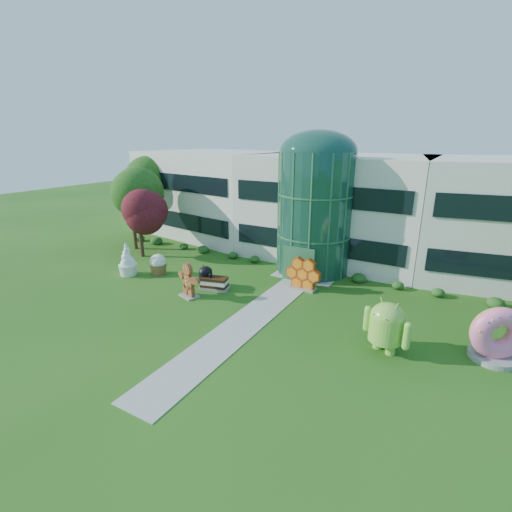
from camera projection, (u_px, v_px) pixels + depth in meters
The scene contains 14 objects.
ground at pixel (236, 330), 21.86m from camera, with size 140.00×140.00×0.00m, color #215114.
building at pixel (338, 205), 35.27m from camera, with size 46.00×15.00×9.30m, color beige, non-canonical shape.
atrium at pixel (315, 214), 30.24m from camera, with size 6.00×6.00×9.80m, color #194738.
walkway at pixel (253, 317), 23.50m from camera, with size 2.40×20.00×0.04m, color #9E9E93.
tree_red at pixel (140, 226), 34.49m from camera, with size 4.00×4.00×6.00m, color #3F0C14, non-canonical shape.
trees_backdrop at pixel (319, 220), 31.28m from camera, with size 52.00×8.00×8.40m, color #194411, non-canonical shape.
android_green at pixel (387, 323), 19.31m from camera, with size 2.86×1.91×3.25m, color #80C53F, non-canonical shape.
android_black at pixel (206, 275), 27.97m from camera, with size 1.68×1.13×1.91m, color black, non-canonical shape.
donut at pixel (498, 333), 18.62m from camera, with size 2.86×1.38×2.98m, color #F35C8C, non-canonical shape.
gingerbread at pixel (188, 280), 26.12m from camera, with size 2.77×1.07×2.56m, color brown, non-canonical shape.
ice_cream_sandwich at pixel (214, 283), 27.66m from camera, with size 2.12×1.06×0.95m, color black, non-canonical shape.
honeycomb at pixel (303, 275), 27.44m from camera, with size 2.84×1.01×2.23m, color orange, non-canonical shape.
froyo at pixel (127, 259), 30.23m from camera, with size 1.59×1.59×2.73m, color white, non-canonical shape.
cupcake at pixel (158, 264), 30.57m from camera, with size 1.44×1.44×1.73m, color white, non-canonical shape.
Camera 1 is at (10.73, -16.26, 10.91)m, focal length 26.00 mm.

